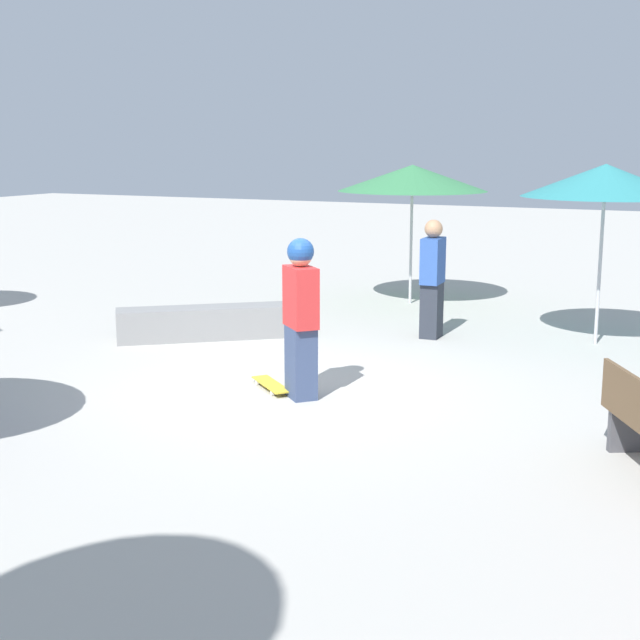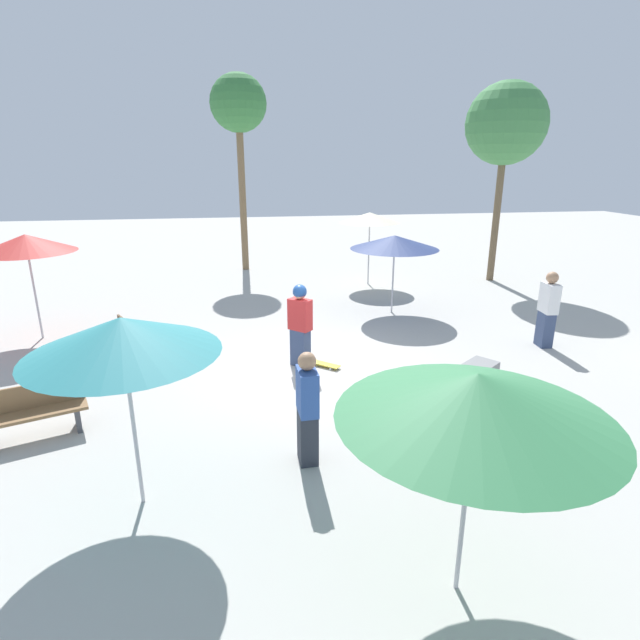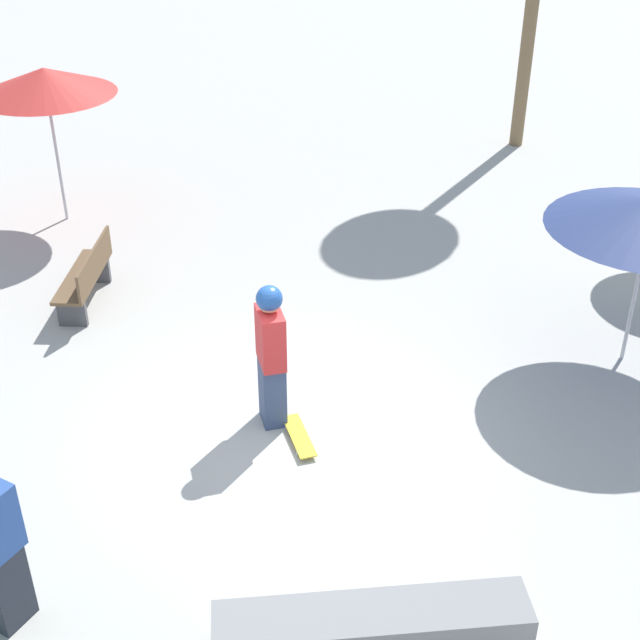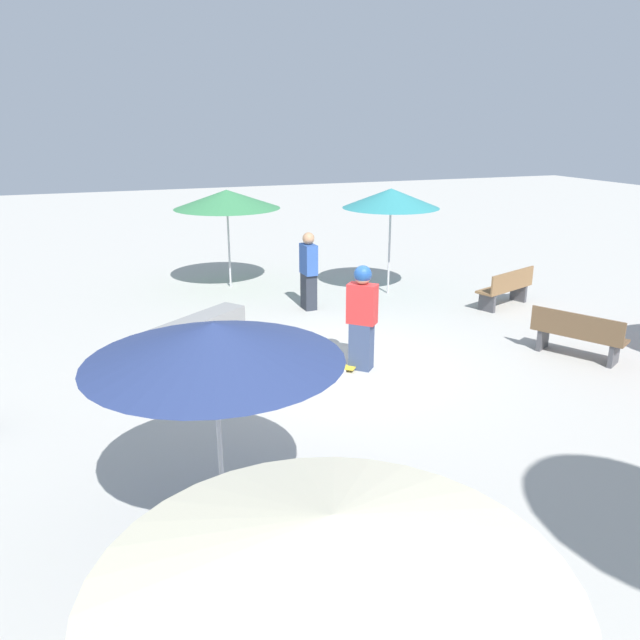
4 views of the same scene
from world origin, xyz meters
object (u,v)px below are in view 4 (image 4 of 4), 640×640
Objects in this scene: bench_far at (506,288)px; bystander_far at (309,271)px; shade_umbrella_navy at (214,342)px; shade_umbrella_teal at (391,198)px; bench_near at (578,335)px; shade_umbrella_cream at (332,552)px; shade_umbrella_green at (227,199)px; concrete_ledge at (189,333)px; skateboard at (332,366)px; skater_main at (362,314)px.

bystander_far reaches higher than bench_far.
shade_umbrella_navy is 0.99× the size of shade_umbrella_teal.
bench_near is 9.57m from shade_umbrella_cream.
concrete_ledge is at bearing -112.99° from shade_umbrella_green.
shade_umbrella_green reaches higher than skateboard.
bench_near is 0.94× the size of bystander_far.
shade_umbrella_teal is at bearing -29.40° from shade_umbrella_green.
shade_umbrella_teal reaches higher than shade_umbrella_green.
skater_main reaches higher than concrete_ledge.
bystander_far is (3.65, 10.63, -1.49)m from shade_umbrella_cream.
shade_umbrella_teal is (5.71, 7.68, 0.25)m from shade_umbrella_navy.
shade_umbrella_cream reaches higher than shade_umbrella_green.
shade_umbrella_navy is (-7.69, -5.72, 1.63)m from bench_far.
skater_main is at bearing -174.49° from bench_far.
bench_near is 3.21m from bench_far.
shade_umbrella_teal reaches higher than shade_umbrella_navy.
skateboard is 0.29× the size of shade_umbrella_navy.
bench_near is 0.64× the size of shade_umbrella_cream.
bystander_far is at bearing -165.80° from shade_umbrella_teal.
concrete_ledge reaches higher than skateboard.
shade_umbrella_green is (-4.65, 7.02, 1.78)m from bench_near.
bystander_far is at bearing -62.07° from skateboard.
shade_umbrella_navy is at bearing -95.74° from concrete_ledge.
bystander_far is (2.88, 1.42, 0.63)m from concrete_ledge.
bench_far is 12.30m from shade_umbrella_cream.
skater_main is 3.64m from bystander_far.
bystander_far is at bearing 141.33° from bench_far.
bench_far reaches higher than concrete_ledge.
skater_main is at bearing 64.71° from shade_umbrella_cream.
bench_far is 6.94m from shade_umbrella_green.
shade_umbrella_cream is 1.46× the size of bystander_far.
concrete_ledge is at bearing -144.77° from bench_near.
shade_umbrella_teal is at bearing 101.86° from bystander_far.
shade_umbrella_cream is at bearing -21.30° from bystander_far.
bystander_far reaches higher than skateboard.
skater_main is 3.44m from concrete_ledge.
skateboard is 6.38m from shade_umbrella_green.
skateboard is 0.43× the size of bystander_far.
skater_main reaches higher than bench_near.
skateboard is at bearing 68.29° from shade_umbrella_cream.
concrete_ledge is at bearing 84.26° from shade_umbrella_navy.
shade_umbrella_green reaches higher than bystander_far.
skateboard is at bearing 25.44° from skater_main.
shade_umbrella_cream is at bearing -94.77° from concrete_ledge.
shade_umbrella_navy reaches higher than concrete_ledge.
bench_near is at bearing -76.78° from shade_umbrella_teal.
shade_umbrella_cream reaches higher than bystander_far.
bench_far is 0.66× the size of shade_umbrella_navy.
shade_umbrella_navy is 1.45× the size of bystander_far.
shade_umbrella_teal is at bearing 53.37° from shade_umbrella_navy.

